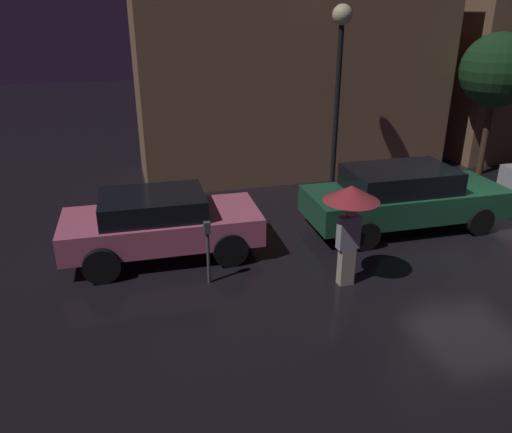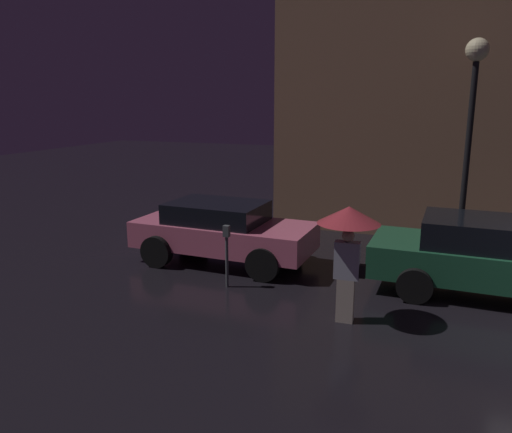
{
  "view_description": "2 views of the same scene",
  "coord_description": "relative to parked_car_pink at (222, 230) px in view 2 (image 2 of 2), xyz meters",
  "views": [
    {
      "loc": [
        -7.62,
        -8.17,
        4.81
      ],
      "look_at": [
        -5.25,
        0.23,
        1.16
      ],
      "focal_mm": 35.0,
      "sensor_mm": 36.0,
      "label": 1
    },
    {
      "loc": [
        -2.43,
        -8.43,
        3.6
      ],
      "look_at": [
        -5.84,
        0.6,
        1.33
      ],
      "focal_mm": 35.0,
      "sensor_mm": 36.0,
      "label": 2
    }
  ],
  "objects": [
    {
      "name": "building_facade_left",
      "position": [
        4.62,
        5.07,
        2.4
      ],
      "size": [
        9.23,
        3.0,
        6.29
      ],
      "color": "#8C664C",
      "rests_on": "ground"
    },
    {
      "name": "parked_car_pink",
      "position": [
        0.0,
        0.0,
        0.0
      ],
      "size": [
        4.05,
        1.91,
        1.37
      ],
      "rotation": [
        0.0,
        0.0,
        -0.03
      ],
      "color": "#DB6684",
      "rests_on": "ground"
    },
    {
      "name": "parked_car_green",
      "position": [
        5.62,
        -0.04,
        0.03
      ],
      "size": [
        4.69,
        1.97,
        1.46
      ],
      "rotation": [
        0.0,
        0.0,
        -0.02
      ],
      "color": "#1E5638",
      "rests_on": "ground"
    },
    {
      "name": "pedestrian_with_umbrella",
      "position": [
        3.2,
        -2.14,
        0.82
      ],
      "size": [
        1.01,
        1.01,
        1.96
      ],
      "rotation": [
        0.0,
        0.0,
        3.18
      ],
      "color": "beige",
      "rests_on": "ground"
    },
    {
      "name": "parking_meter",
      "position": [
        0.73,
        -1.4,
        0.03
      ],
      "size": [
        0.12,
        0.1,
        1.25
      ],
      "color": "#4C5154",
      "rests_on": "ground"
    },
    {
      "name": "street_lamp_near",
      "position": [
        5.03,
        2.65,
        2.95
      ],
      "size": [
        0.51,
        0.51,
        4.93
      ],
      "color": "black",
      "rests_on": "ground"
    }
  ]
}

